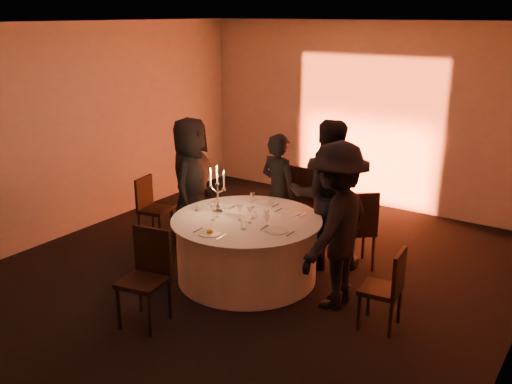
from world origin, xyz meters
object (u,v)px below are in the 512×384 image
Objects in this scene: chair_front at (147,271)px; guest_left at (191,183)px; chair_back_left at (305,196)px; chair_back_right at (357,225)px; coffee_cup at (200,208)px; guest_back_right at (327,195)px; candelabra at (218,196)px; guest_back_left at (279,192)px; chair_right at (388,285)px; banquet_table at (247,249)px; chair_left at (151,204)px; guest_right at (336,226)px.

guest_left reaches higher than chair_front.
chair_back_left is 0.58× the size of guest_left.
chair_back_right is 9.45× the size of coffee_cup.
guest_back_right is 3.16× the size of candelabra.
guest_back_left is 0.84× the size of guest_back_right.
chair_back_right is 1.43m from chair_right.
chair_front is at bearing -101.47° from banquet_table.
chair_left is at bearing 170.36° from banquet_table.
guest_right is at bearing 33.57° from chair_front.
candelabra is (-0.14, 1.39, 0.41)m from chair_front.
guest_back_left reaches higher than chair_back_left.
coffee_cup is at bearing -87.17° from guest_right.
guest_left reaches higher than chair_left.
banquet_table is 1.40m from chair_back_right.
guest_left is at bearing -21.91° from guest_back_right.
chair_right is at bearing -3.99° from candelabra.
guest_back_left is (-0.08, -0.59, 0.21)m from chair_back_left.
guest_left is 0.79m from coffee_cup.
guest_back_left is at bearing -44.87° from chair_back_right.
guest_right reaches higher than chair_right.
chair_back_right is at bearing -172.63° from guest_back_left.
chair_right reaches higher than banquet_table.
banquet_table is 0.97× the size of guest_right.
chair_left is 2.21m from chair_back_left.
chair_back_left is at bearing 72.78° from coffee_cup.
guest_right is at bearing 87.63° from guest_back_right.
candelabra is at bearing 82.62° from chair_back_left.
chair_front is 2.09m from guest_left.
banquet_table is at bearing 97.34° from chair_back_left.
guest_back_right reaches higher than chair_right.
chair_left is at bearing -103.00° from chair_right.
candelabra is at bearing -6.84° from chair_back_right.
chair_left is 0.85× the size of chair_back_left.
chair_right is 0.87× the size of chair_front.
guest_back_left is (-1.18, 0.06, 0.21)m from chair_back_right.
chair_back_left is 1.81m from coffee_cup.
guest_back_left is at bearing 68.30° from coffee_cup.
guest_left is at bearing -100.49° from guest_right.
coffee_cup is (0.58, -0.53, -0.10)m from guest_left.
chair_left is 0.86× the size of chair_back_right.
chair_back_left is 0.57× the size of guest_right.
guest_left reaches higher than coffee_cup.
chair_right is 3.16m from guest_left.
guest_back_right reaches higher than chair_left.
chair_left reaches higher than chair_right.
chair_front is 2.46m from guest_back_right.
chair_back_left is 0.55× the size of guest_back_right.
chair_left is at bearing -28.87° from chair_back_right.
banquet_table is 0.95× the size of guest_back_right.
guest_back_left reaches higher than chair_back_right.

